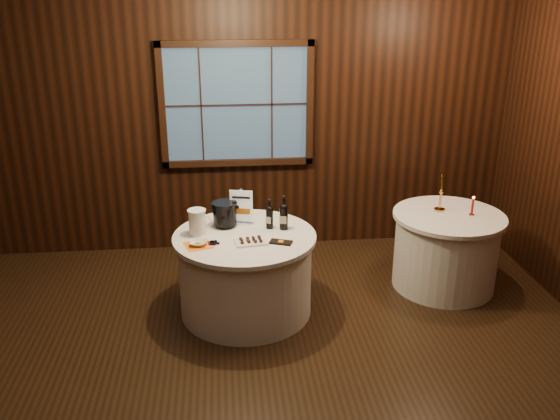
{
  "coord_description": "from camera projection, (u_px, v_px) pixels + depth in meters",
  "views": [
    {
      "loc": [
        -0.17,
        -3.84,
        2.88
      ],
      "look_at": [
        0.31,
        0.9,
        1.03
      ],
      "focal_mm": 38.0,
      "sensor_mm": 36.0,
      "label": 1
    }
  ],
  "objects": [
    {
      "name": "ice_bucket",
      "position": [
        225.0,
        214.0,
        5.41
      ],
      "size": [
        0.23,
        0.23,
        0.24
      ],
      "color": "black",
      "rests_on": "main_table"
    },
    {
      "name": "brass_candlestick",
      "position": [
        441.0,
        197.0,
        5.78
      ],
      "size": [
        0.11,
        0.11,
        0.38
      ],
      "color": "#C8893E",
      "rests_on": "side_table"
    },
    {
      "name": "cracker_bowl",
      "position": [
        198.0,
        243.0,
        5.05
      ],
      "size": [
        0.15,
        0.15,
        0.04
      ],
      "primitive_type": "imported",
      "rotation": [
        0.0,
        0.0,
        -0.04
      ],
      "color": "white",
      "rests_on": "orange_napkin"
    },
    {
      "name": "orange_napkin",
      "position": [
        198.0,
        245.0,
        5.06
      ],
      "size": [
        0.27,
        0.27,
        0.0
      ],
      "primitive_type": "cube",
      "rotation": [
        0.0,
        0.0,
        0.3
      ],
      "color": "orange",
      "rests_on": "main_table"
    },
    {
      "name": "glass_pitcher",
      "position": [
        197.0,
        222.0,
        5.24
      ],
      "size": [
        0.22,
        0.16,
        0.23
      ],
      "rotation": [
        0.0,
        0.0,
        -0.07
      ],
      "color": "white",
      "rests_on": "main_table"
    },
    {
      "name": "main_table",
      "position": [
        245.0,
        273.0,
        5.41
      ],
      "size": [
        1.28,
        1.28,
        0.77
      ],
      "color": "silver",
      "rests_on": "ground"
    },
    {
      "name": "port_bottle_left",
      "position": [
        269.0,
        216.0,
        5.37
      ],
      "size": [
        0.07,
        0.08,
        0.28
      ],
      "rotation": [
        0.0,
        0.0,
        -0.43
      ],
      "color": "black",
      "rests_on": "main_table"
    },
    {
      "name": "red_candle",
      "position": [
        472.0,
        208.0,
        5.68
      ],
      "size": [
        0.05,
        0.05,
        0.2
      ],
      "color": "#C8893E",
      "rests_on": "side_table"
    },
    {
      "name": "chocolate_plate",
      "position": [
        251.0,
        241.0,
        5.11
      ],
      "size": [
        0.3,
        0.22,
        0.04
      ],
      "rotation": [
        0.0,
        0.0,
        0.15
      ],
      "color": "white",
      "rests_on": "main_table"
    },
    {
      "name": "chocolate_box",
      "position": [
        281.0,
        242.0,
        5.1
      ],
      "size": [
        0.21,
        0.16,
        0.02
      ],
      "primitive_type": "cube",
      "rotation": [
        0.0,
        0.0,
        -0.38
      ],
      "color": "black",
      "rests_on": "main_table"
    },
    {
      "name": "sign_stand",
      "position": [
        242.0,
        212.0,
        5.47
      ],
      "size": [
        0.21,
        0.14,
        0.34
      ],
      "rotation": [
        0.0,
        0.0,
        -0.23
      ],
      "color": "silver",
      "rests_on": "main_table"
    },
    {
      "name": "grape_bunch",
      "position": [
        214.0,
        242.0,
        5.07
      ],
      "size": [
        0.15,
        0.06,
        0.04
      ],
      "rotation": [
        0.0,
        0.0,
        -0.08
      ],
      "color": "black",
      "rests_on": "main_table"
    },
    {
      "name": "ground",
      "position": [
        252.0,
        376.0,
        4.62
      ],
      "size": [
        6.0,
        6.0,
        0.0
      ],
      "primitive_type": "plane",
      "color": "black",
      "rests_on": "ground"
    },
    {
      "name": "port_bottle_right",
      "position": [
        284.0,
        215.0,
        5.34
      ],
      "size": [
        0.08,
        0.09,
        0.32
      ],
      "rotation": [
        0.0,
        0.0,
        -0.24
      ],
      "color": "black",
      "rests_on": "main_table"
    },
    {
      "name": "side_table",
      "position": [
        445.0,
        250.0,
        5.87
      ],
      "size": [
        1.08,
        1.08,
        0.77
      ],
      "color": "silver",
      "rests_on": "ground"
    },
    {
      "name": "back_wall",
      "position": [
        237.0,
        114.0,
        6.37
      ],
      "size": [
        6.0,
        0.1,
        3.0
      ],
      "color": "black",
      "rests_on": "ground"
    }
  ]
}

